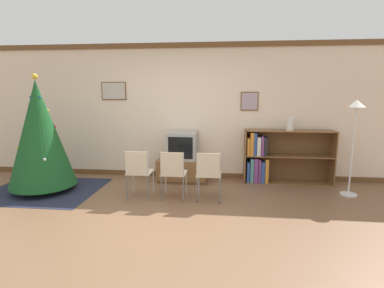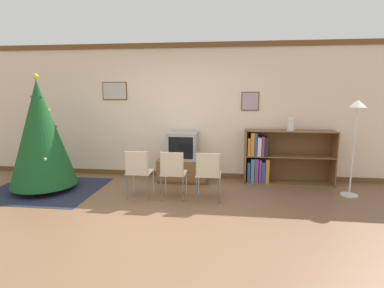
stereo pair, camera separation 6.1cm
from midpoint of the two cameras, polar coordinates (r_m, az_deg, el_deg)
ground_plane at (r=4.34m, az=-6.17°, el=-14.07°), size 24.00×24.00×0.00m
wall_back at (r=6.13m, az=-1.79°, el=6.15°), size 9.07×0.11×2.70m
area_rug at (r=6.09m, az=-25.84°, el=-7.82°), size 1.92×1.64×0.01m
christmas_tree at (r=5.88m, az=-26.61°, el=1.77°), size 1.13×1.13×2.05m
tv_console at (r=5.98m, az=-1.46°, el=-4.91°), size 0.97×0.53×0.45m
television at (r=5.87m, az=-1.48°, el=-0.30°), size 0.57×0.52×0.53m
folding_chair_left at (r=5.01m, az=-9.83°, el=-5.07°), size 0.40×0.40×0.82m
folding_chair_center at (r=4.88m, az=-3.31°, el=-5.35°), size 0.40×0.40×0.82m
folding_chair_right at (r=4.82m, az=3.48°, el=-5.57°), size 0.40×0.40×0.82m
bookshelf at (r=6.01m, az=15.36°, el=-2.56°), size 1.67×0.36×1.03m
vase at (r=5.93m, az=18.62°, el=3.62°), size 0.14×0.14×0.24m
standing_lamp at (r=5.62m, az=29.03°, el=3.51°), size 0.28×0.28×1.63m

